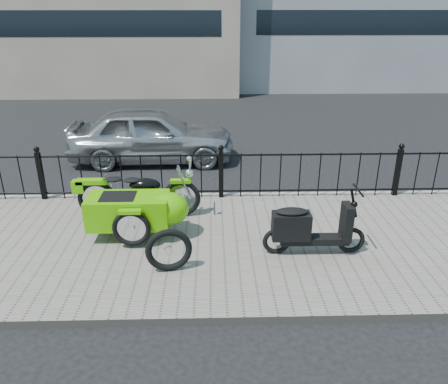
{
  "coord_description": "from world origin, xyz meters",
  "views": [
    {
      "loc": [
        -0.16,
        -6.71,
        3.63
      ],
      "look_at": [
        0.02,
        -0.1,
        0.82
      ],
      "focal_mm": 35.0,
      "sensor_mm": 36.0,
      "label": 1
    }
  ],
  "objects_px": {
    "spare_tire": "(169,250)",
    "scooter": "(308,229)",
    "sedan_car": "(152,135)",
    "motorcycle_sidecar": "(141,206)"
  },
  "relations": [
    {
      "from": "spare_tire",
      "to": "scooter",
      "type": "bearing_deg",
      "value": 11.9
    },
    {
      "from": "spare_tire",
      "to": "sedan_car",
      "type": "distance_m",
      "value": 5.31
    },
    {
      "from": "sedan_car",
      "to": "spare_tire",
      "type": "bearing_deg",
      "value": -171.83
    },
    {
      "from": "spare_tire",
      "to": "motorcycle_sidecar",
      "type": "bearing_deg",
      "value": 115.28
    },
    {
      "from": "motorcycle_sidecar",
      "to": "scooter",
      "type": "height_order",
      "value": "scooter"
    },
    {
      "from": "sedan_car",
      "to": "scooter",
      "type": "bearing_deg",
      "value": -149.84
    },
    {
      "from": "motorcycle_sidecar",
      "to": "spare_tire",
      "type": "distance_m",
      "value": 1.31
    },
    {
      "from": "scooter",
      "to": "sedan_car",
      "type": "distance_m",
      "value": 5.62
    },
    {
      "from": "scooter",
      "to": "sedan_car",
      "type": "height_order",
      "value": "sedan_car"
    },
    {
      "from": "spare_tire",
      "to": "sedan_car",
      "type": "height_order",
      "value": "sedan_car"
    }
  ]
}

